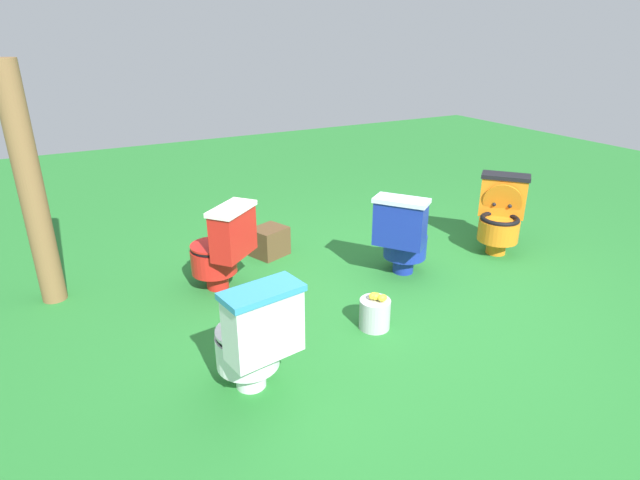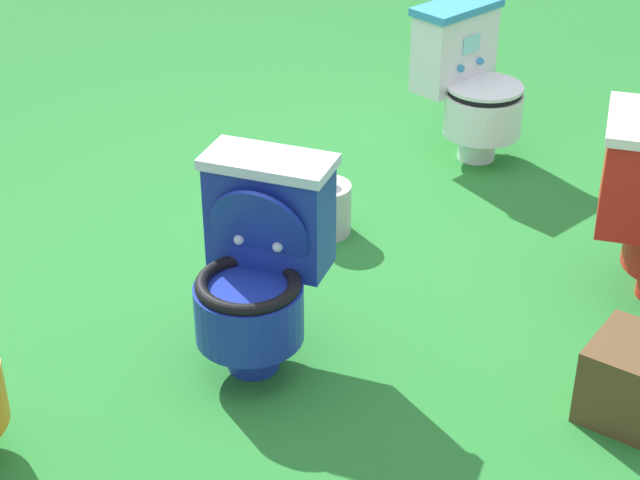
{
  "view_description": "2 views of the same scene",
  "coord_description": "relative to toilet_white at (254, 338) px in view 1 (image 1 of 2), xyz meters",
  "views": [
    {
      "loc": [
        2.2,
        2.78,
        1.98
      ],
      "look_at": [
        0.46,
        -0.42,
        0.47
      ],
      "focal_mm": 28.75,
      "sensor_mm": 36.0,
      "label": 1
    },
    {
      "loc": [
        -1.81,
        -2.98,
        2.22
      ],
      "look_at": [
        -0.02,
        -0.32,
        0.33
      ],
      "focal_mm": 58.36,
      "sensor_mm": 36.0,
      "label": 2
    }
  ],
  "objects": [
    {
      "name": "toilet_red",
      "position": [
        -0.26,
        -1.33,
        0.0
      ],
      "size": [
        0.62,
        0.64,
        0.73
      ],
      "rotation": [
        0.0,
        0.0,
        3.84
      ],
      "color": "red",
      "rests_on": "ground"
    },
    {
      "name": "wooden_post",
      "position": [
        0.99,
        -1.81,
        0.53
      ],
      "size": [
        0.18,
        0.18,
        1.81
      ],
      "primitive_type": "cylinder",
      "color": "brown",
      "rests_on": "ground"
    },
    {
      "name": "toilet_blue",
      "position": [
        -1.68,
        -0.85,
        0.0
      ],
      "size": [
        0.63,
        0.61,
        0.73
      ],
      "rotation": [
        0.0,
        0.0,
        2.2
      ],
      "color": "#192D9E",
      "rests_on": "ground"
    },
    {
      "name": "toilet_orange",
      "position": [
        -2.82,
        -0.85,
        0.0
      ],
      "size": [
        0.64,
        0.63,
        0.73
      ],
      "rotation": [
        0.0,
        0.0,
        5.43
      ],
      "color": "orange",
      "rests_on": "ground"
    },
    {
      "name": "toilet_white",
      "position": [
        0.0,
        0.0,
        0.0
      ],
      "size": [
        0.47,
        0.55,
        0.73
      ],
      "rotation": [
        0.0,
        0.0,
        3.3
      ],
      "color": "white",
      "rests_on": "ground"
    },
    {
      "name": "small_crate",
      "position": [
        -0.85,
        -1.79,
        -0.23
      ],
      "size": [
        0.38,
        0.35,
        0.27
      ],
      "primitive_type": "cube",
      "rotation": [
        0.0,
        0.0,
        0.36
      ],
      "color": "brown",
      "rests_on": "ground"
    },
    {
      "name": "ground",
      "position": [
        -1.35,
        -0.45,
        -0.37
      ],
      "size": [
        14.0,
        14.0,
        0.0
      ],
      "primitive_type": "plane",
      "color": "#26752D"
    },
    {
      "name": "lemon_bucket",
      "position": [
        -1.0,
        -0.25,
        -0.25
      ],
      "size": [
        0.22,
        0.22,
        0.28
      ],
      "color": "#B7B7BF",
      "rests_on": "ground"
    }
  ]
}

